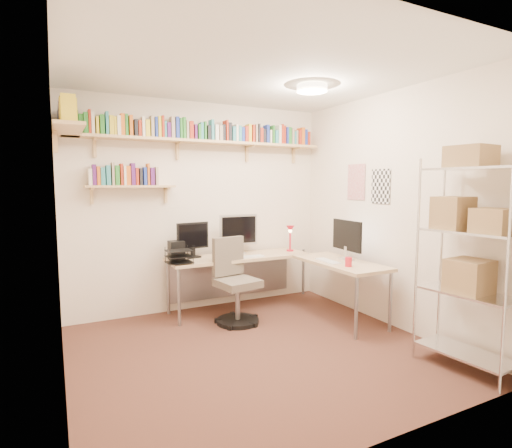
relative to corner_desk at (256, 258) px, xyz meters
The scene contains 6 objects.
ground 1.26m from the corner_desk, 116.25° to the right, with size 3.20×3.20×0.00m, color #48271F.
room_shell 1.39m from the corner_desk, 116.06° to the right, with size 3.24×3.04×2.52m.
wall_shelves 1.67m from the corner_desk, 159.41° to the left, with size 3.12×1.09×0.80m.
corner_desk is the anchor object (origin of this frame).
office_chair 0.47m from the corner_desk, 155.43° to the right, with size 0.50×0.49×0.94m.
wire_rack 2.28m from the corner_desk, 66.62° to the right, with size 0.43×0.78×1.83m.
Camera 1 is at (-1.62, -3.14, 1.52)m, focal length 28.00 mm.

